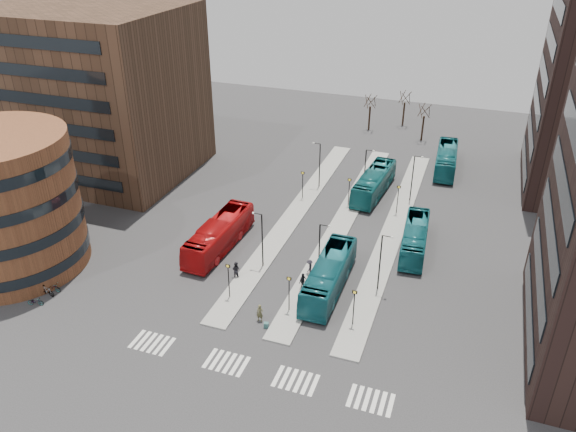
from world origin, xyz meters
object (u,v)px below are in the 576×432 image
(commuter_b, at_px, (303,281))
(red_bus, at_px, (219,234))
(teal_bus_d, at_px, (446,159))
(bicycle_mid, at_px, (47,291))
(bicycle_far, at_px, (53,287))
(commuter_c, at_px, (310,267))
(suitcase, at_px, (266,325))
(traveller, at_px, (260,313))
(teal_bus_b, at_px, (374,183))
(commuter_a, at_px, (236,270))
(teal_bus_c, at_px, (415,238))
(bicycle_near, at_px, (36,302))
(teal_bus_a, at_px, (329,275))

(commuter_b, bearing_deg, red_bus, 88.83)
(teal_bus_d, relative_size, bicycle_mid, 6.37)
(teal_bus_d, xyz_separation_m, bicycle_far, (-32.77, -42.24, -1.14))
(commuter_c, xyz_separation_m, bicycle_mid, (-22.55, -11.83, -0.30))
(red_bus, bearing_deg, suitcase, -45.88)
(traveller, relative_size, bicycle_far, 0.99)
(traveller, relative_size, bicycle_mid, 0.96)
(red_bus, xyz_separation_m, bicycle_mid, (-11.81, -13.36, -1.13))
(teal_bus_b, bearing_deg, teal_bus_d, 59.09)
(traveller, bearing_deg, suitcase, -42.46)
(commuter_a, relative_size, commuter_b, 1.03)
(teal_bus_c, height_order, bicycle_far, teal_bus_c)
(commuter_a, relative_size, bicycle_near, 1.17)
(teal_bus_a, bearing_deg, bicycle_mid, -158.35)
(suitcase, height_order, teal_bus_c, teal_bus_c)
(bicycle_far, bearing_deg, commuter_b, -67.81)
(bicycle_mid, bearing_deg, teal_bus_a, -61.10)
(commuter_b, xyz_separation_m, bicycle_mid, (-22.66, -9.30, -0.32))
(suitcase, xyz_separation_m, bicycle_near, (-21.47, -4.26, 0.14))
(red_bus, xyz_separation_m, traveller, (8.79, -10.01, -0.81))
(teal_bus_c, distance_m, bicycle_mid, 37.64)
(commuter_c, relative_size, bicycle_near, 1.10)
(commuter_c, height_order, bicycle_far, commuter_c)
(red_bus, relative_size, teal_bus_c, 1.15)
(suitcase, xyz_separation_m, teal_bus_d, (11.30, 40.36, 1.34))
(red_bus, bearing_deg, bicycle_far, -131.20)
(bicycle_far, bearing_deg, traveller, -81.30)
(teal_bus_a, relative_size, bicycle_far, 6.71)
(commuter_a, xyz_separation_m, commuter_c, (6.77, 2.97, -0.05))
(commuter_b, height_order, commuter_c, commuter_b)
(teal_bus_a, bearing_deg, teal_bus_d, 76.52)
(teal_bus_b, height_order, traveller, teal_bus_b)
(suitcase, xyz_separation_m, teal_bus_a, (3.59, 7.44, 1.37))
(suitcase, relative_size, teal_bus_c, 0.05)
(teal_bus_a, height_order, traveller, teal_bus_a)
(red_bus, xyz_separation_m, teal_bus_c, (19.98, 6.76, -0.22))
(teal_bus_b, distance_m, commuter_a, 24.83)
(commuter_c, xyz_separation_m, bicycle_far, (-22.55, -11.04, -0.38))
(commuter_c, distance_m, bicycle_far, 25.11)
(traveller, bearing_deg, commuter_a, 126.96)
(traveller, height_order, commuter_c, traveller)
(teal_bus_d, bearing_deg, commuter_b, -109.57)
(teal_bus_b, relative_size, teal_bus_d, 1.02)
(red_bus, height_order, traveller, red_bus)
(teal_bus_d, xyz_separation_m, bicycle_mid, (-32.77, -43.03, -1.06))
(bicycle_far, bearing_deg, bicycle_near, -178.37)
(teal_bus_a, xyz_separation_m, teal_bus_d, (7.71, 32.92, -0.03))
(red_bus, bearing_deg, commuter_b, -18.49)
(suitcase, bearing_deg, commuter_c, 69.46)
(bicycle_near, xyz_separation_m, bicycle_mid, (0.00, 1.59, 0.14))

